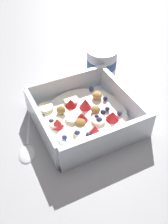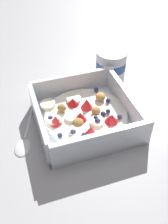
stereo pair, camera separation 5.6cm
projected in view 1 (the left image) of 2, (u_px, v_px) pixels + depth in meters
The scene contains 4 objects.
ground_plane at pixel (85, 119), 0.58m from camera, with size 2.40×2.40×0.00m, color #9E9EA3.
fruit_bowl at pixel (84, 116), 0.56m from camera, with size 0.20×0.20×0.06m.
spoon at pixel (27, 143), 0.53m from camera, with size 0.08×0.17×0.01m.
yogurt_cup at pixel (102, 63), 0.68m from camera, with size 0.08×0.08×0.08m.
Camera 1 is at (-0.19, -0.37, 0.41)m, focal length 41.90 mm.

